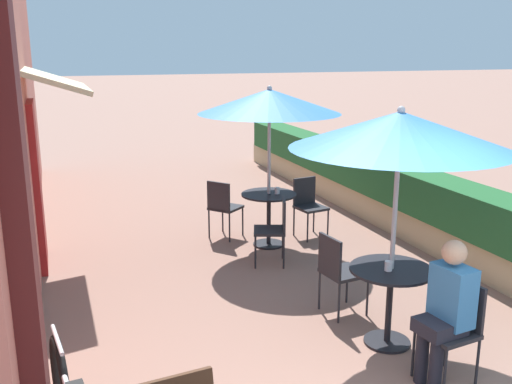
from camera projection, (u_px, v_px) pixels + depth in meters
cafe_facade_wall at (18, 100)px, 7.28m from camera, size 0.98×11.30×4.20m
planter_hedge at (371, 184)px, 9.44m from camera, size 0.60×10.30×1.01m
patio_table_near at (390, 289)px, 5.30m from camera, size 0.77×0.77×0.76m
patio_umbrella_near at (400, 131)px, 4.93m from camera, size 1.94×1.94×2.24m
cafe_chair_near_left at (338, 268)px, 5.90m from camera, size 0.45×0.45×0.87m
cafe_chair_near_right at (455, 323)px, 4.71m from camera, size 0.45×0.45×0.87m
seated_patron_near_right at (446, 307)px, 4.62m from camera, size 0.44×0.37×1.25m
coffee_cup_near at (388, 266)px, 5.18m from camera, size 0.07×0.07×0.09m
patio_table_mid at (269, 208)px, 8.01m from camera, size 0.77×0.77×0.76m
patio_umbrella_mid at (269, 102)px, 7.64m from camera, size 1.94×1.94×2.24m
cafe_chair_mid_left at (275, 226)px, 7.31m from camera, size 0.51×0.51×0.87m
cafe_chair_mid_right at (308, 202)px, 8.42m from camera, size 0.46×0.46×0.87m
cafe_chair_mid_back at (223, 204)px, 8.31m from camera, size 0.56×0.56×0.87m
coffee_cup_mid at (277, 191)px, 7.94m from camera, size 0.07×0.07×0.09m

